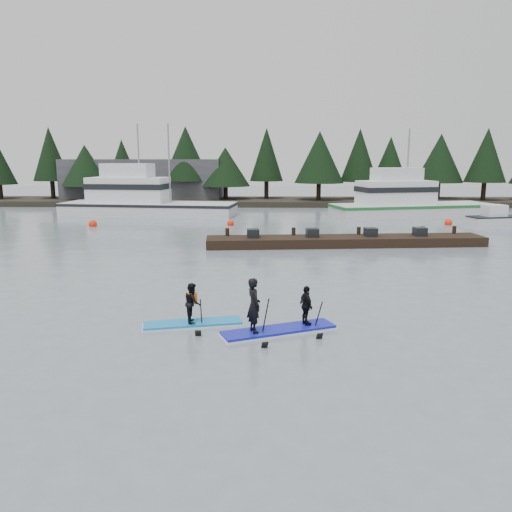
{
  "coord_description": "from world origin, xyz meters",
  "views": [
    {
      "loc": [
        0.52,
        -14.37,
        5.1
      ],
      "look_at": [
        0.0,
        6.0,
        1.1
      ],
      "focal_mm": 35.0,
      "sensor_mm": 36.0,
      "label": 1
    }
  ],
  "objects_px": {
    "fishing_boat_medium": "(408,210)",
    "floating_dock": "(345,241)",
    "fishing_boat_large": "(144,208)",
    "paddleboard_solo": "(193,311)",
    "paddleboard_duo": "(277,314)"
  },
  "relations": [
    {
      "from": "fishing_boat_large",
      "to": "paddleboard_solo",
      "type": "bearing_deg",
      "value": -66.68
    },
    {
      "from": "fishing_boat_large",
      "to": "fishing_boat_medium",
      "type": "bearing_deg",
      "value": 5.24
    },
    {
      "from": "fishing_boat_medium",
      "to": "floating_dock",
      "type": "bearing_deg",
      "value": -130.72
    },
    {
      "from": "fishing_boat_large",
      "to": "fishing_boat_medium",
      "type": "distance_m",
      "value": 23.82
    },
    {
      "from": "fishing_boat_medium",
      "to": "paddleboard_solo",
      "type": "distance_m",
      "value": 33.33
    },
    {
      "from": "fishing_boat_large",
      "to": "paddleboard_solo",
      "type": "relative_size",
      "value": 5.16
    },
    {
      "from": "fishing_boat_medium",
      "to": "floating_dock",
      "type": "xyz_separation_m",
      "value": [
        -7.84,
        -15.29,
        -0.33
      ]
    },
    {
      "from": "floating_dock",
      "to": "paddleboard_duo",
      "type": "distance_m",
      "value": 15.78
    },
    {
      "from": "fishing_boat_large",
      "to": "floating_dock",
      "type": "bearing_deg",
      "value": -38.15
    },
    {
      "from": "fishing_boat_medium",
      "to": "floating_dock",
      "type": "height_order",
      "value": "fishing_boat_medium"
    },
    {
      "from": "floating_dock",
      "to": "paddleboard_solo",
      "type": "relative_size",
      "value": 5.29
    },
    {
      "from": "fishing_boat_medium",
      "to": "paddleboard_solo",
      "type": "height_order",
      "value": "fishing_boat_medium"
    },
    {
      "from": "floating_dock",
      "to": "fishing_boat_medium",
      "type": "bearing_deg",
      "value": 57.46
    },
    {
      "from": "fishing_boat_large",
      "to": "paddleboard_solo",
      "type": "distance_m",
      "value": 31.84
    },
    {
      "from": "fishing_boat_large",
      "to": "floating_dock",
      "type": "relative_size",
      "value": 0.98
    }
  ]
}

